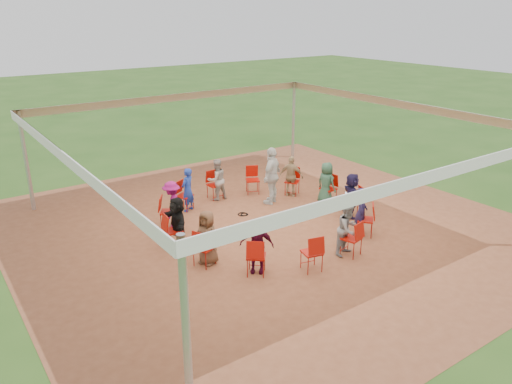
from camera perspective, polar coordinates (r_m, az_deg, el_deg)
ground at (r=13.91m, az=1.12°, el=-3.93°), size 80.00×80.00×0.00m
dirt_patch at (r=13.90m, az=1.12°, el=-3.91°), size 13.00×13.00×0.00m
tent at (r=13.12m, az=1.19°, el=5.57°), size 10.33×10.33×3.00m
chair_0 at (r=14.66m, az=11.26°, el=-1.14°), size 0.56×0.55×0.90m
chair_1 at (r=15.59m, az=8.27°, el=0.35°), size 0.49×0.48×0.90m
chair_2 at (r=16.14m, az=4.16°, el=1.20°), size 0.60×0.60×0.90m
chair_3 at (r=16.21m, az=-0.38°, el=1.35°), size 0.57×0.58×0.90m
chair_4 at (r=15.81m, az=-4.71°, el=0.79°), size 0.43×0.45×0.90m
chair_5 at (r=14.99m, az=-8.17°, el=-0.45°), size 0.58×0.59×0.90m
chair_6 at (r=13.89m, az=-10.01°, el=-2.27°), size 0.60×0.59×0.90m
chair_7 at (r=12.71m, az=-9.44°, el=-4.41°), size 0.48×0.46×0.90m
chair_8 at (r=11.75m, az=-5.93°, el=-6.36°), size 0.56×0.55×0.90m
chair_9 at (r=11.30m, az=0.02°, el=-7.37°), size 0.61×0.61×0.90m
chair_10 at (r=11.53m, az=6.39°, el=-6.91°), size 0.51×0.52×0.90m
chair_11 at (r=12.36m, az=10.85°, el=-5.24°), size 0.52×0.53×0.90m
chair_12 at (r=13.50m, az=12.38°, el=-3.11°), size 0.61×0.61×0.90m
person_seated_0 at (r=14.53m, az=10.90°, el=-0.39°), size 0.85×1.31×1.32m
person_seated_1 at (r=15.43m, az=8.02°, el=1.01°), size 0.44×0.69×1.32m
person_seated_2 at (r=15.96m, az=4.06°, el=1.81°), size 0.77×0.86×1.32m
person_seated_3 at (r=15.65m, az=-4.51°, el=1.42°), size 0.65×0.38×1.32m
person_seated_4 at (r=14.85m, az=-7.83°, el=0.26°), size 0.57×0.51×1.32m
person_seated_5 at (r=13.79m, az=-9.57°, el=-1.44°), size 0.83×0.94×1.32m
person_seated_6 at (r=12.66m, az=-8.98°, el=-3.41°), size 0.59×1.27×1.32m
person_seated_7 at (r=11.74m, az=-5.60°, el=-5.20°), size 0.57×0.73×1.32m
person_seated_8 at (r=11.31m, az=0.08°, el=-6.11°), size 0.85×0.81×1.32m
person_seated_9 at (r=12.32m, az=10.43°, el=-4.18°), size 0.72×0.52×1.32m
person_seated_10 at (r=13.41m, az=11.93°, el=-2.22°), size 0.57×0.56×1.32m
standing_person at (r=15.25m, az=1.83°, el=1.89°), size 1.17×0.99×1.78m
cable_coil at (r=14.65m, az=-1.47°, el=-2.56°), size 0.37×0.37×0.03m
laptop at (r=14.47m, az=10.29°, el=-0.62°), size 0.32×0.35×0.20m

